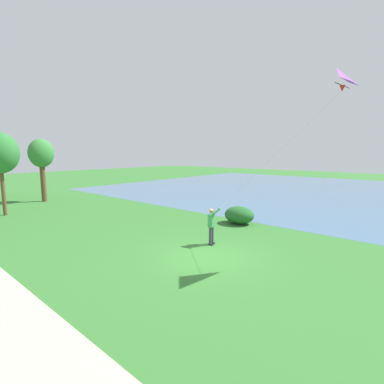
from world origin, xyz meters
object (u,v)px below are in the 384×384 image
(flying_kite, at_px, (336,81))
(tree_lakeside_near, at_px, (0,153))
(lakeside_shrub, at_px, (239,215))
(tree_treeline_center, at_px, (41,155))
(person_kite_flyer, at_px, (212,223))

(flying_kite, xyz_separation_m, tree_lakeside_near, (-5.70, 19.29, -2.64))
(lakeside_shrub, bearing_deg, tree_treeline_center, 104.64)
(person_kite_flyer, height_order, tree_treeline_center, tree_treeline_center)
(person_kite_flyer, distance_m, tree_treeline_center, 18.70)
(flying_kite, distance_m, tree_treeline_center, 23.28)
(tree_lakeside_near, bearing_deg, lakeside_shrub, -57.58)
(tree_lakeside_near, bearing_deg, tree_treeline_center, 42.59)
(tree_treeline_center, distance_m, lakeside_shrub, 18.30)
(person_kite_flyer, height_order, flying_kite, flying_kite)
(tree_treeline_center, bearing_deg, tree_lakeside_near, -137.41)
(flying_kite, distance_m, tree_lakeside_near, 20.29)
(person_kite_flyer, bearing_deg, lakeside_shrub, 14.17)
(person_kite_flyer, relative_size, tree_treeline_center, 0.33)
(flying_kite, xyz_separation_m, tree_treeline_center, (-1.60, 23.06, -2.81))
(tree_lakeside_near, relative_size, tree_treeline_center, 1.03)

